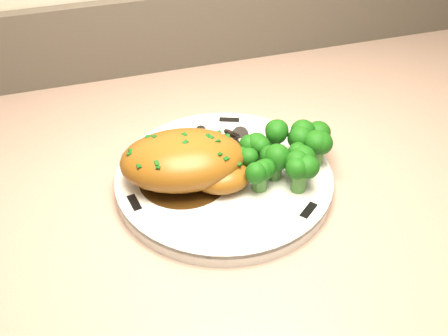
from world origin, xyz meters
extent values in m
cube|color=tan|center=(-0.07, 1.67, 0.90)|extent=(2.11, 0.70, 0.03)
cube|color=#4C443A|center=(-0.07, 1.99, 0.97)|extent=(2.11, 0.02, 0.12)
cylinder|color=silver|center=(0.08, 1.69, 0.92)|extent=(0.32, 0.32, 0.02)
cube|color=black|center=(0.12, 1.80, 0.93)|extent=(0.03, 0.02, 0.00)
cube|color=black|center=(-0.03, 1.67, 0.93)|extent=(0.01, 0.03, 0.00)
cube|color=black|center=(0.16, 1.60, 0.93)|extent=(0.03, 0.02, 0.00)
cylinder|color=#331D09|center=(0.04, 1.70, 0.93)|extent=(0.11, 0.11, 0.00)
ellipsoid|color=brown|center=(0.04, 1.70, 0.96)|extent=(0.16, 0.12, 0.06)
ellipsoid|color=brown|center=(0.07, 1.67, 0.95)|extent=(0.07, 0.06, 0.03)
cube|color=#0D420F|center=(-0.01, 1.71, 0.98)|extent=(0.01, 0.00, 0.00)
cube|color=#0D420F|center=(0.01, 1.70, 0.98)|extent=(0.01, 0.00, 0.00)
cube|color=#0D420F|center=(0.03, 1.70, 0.99)|extent=(0.01, 0.00, 0.00)
cube|color=#0D420F|center=(0.05, 1.70, 0.99)|extent=(0.01, 0.00, 0.00)
cube|color=#0D420F|center=(0.06, 1.70, 0.98)|extent=(0.01, 0.00, 0.00)
cube|color=#0D420F|center=(0.08, 1.69, 0.98)|extent=(0.01, 0.00, 0.00)
cylinder|color=black|center=(0.14, 1.75, 0.93)|extent=(0.02, 0.01, 0.01)
cylinder|color=black|center=(0.14, 1.76, 0.93)|extent=(0.02, 0.02, 0.01)
cylinder|color=black|center=(0.13, 1.76, 0.94)|extent=(0.02, 0.02, 0.01)
cylinder|color=black|center=(0.13, 1.77, 0.93)|extent=(0.02, 0.02, 0.01)
cylinder|color=black|center=(0.12, 1.77, 0.93)|extent=(0.02, 0.02, 0.01)
cylinder|color=black|center=(0.11, 1.77, 0.94)|extent=(0.02, 0.02, 0.01)
cylinder|color=black|center=(0.10, 1.77, 0.93)|extent=(0.02, 0.02, 0.01)
cylinder|color=black|center=(0.09, 1.77, 0.93)|extent=(0.02, 0.02, 0.00)
cylinder|color=black|center=(0.08, 1.76, 0.94)|extent=(0.02, 0.02, 0.01)
cylinder|color=black|center=(0.08, 1.76, 0.93)|extent=(0.02, 0.02, 0.02)
cylinder|color=black|center=(0.08, 1.75, 0.93)|extent=(0.02, 0.02, 0.01)
cylinder|color=black|center=(0.08, 1.74, 0.94)|extent=(0.03, 0.02, 0.01)
cylinder|color=black|center=(0.08, 1.74, 0.93)|extent=(0.03, 0.03, 0.01)
cylinder|color=black|center=(0.09, 1.73, 0.93)|extent=(0.03, 0.03, 0.01)
cylinder|color=black|center=(0.10, 1.73, 0.94)|extent=(0.03, 0.03, 0.02)
cylinder|color=black|center=(0.11, 1.73, 0.93)|extent=(0.02, 0.02, 0.02)
cylinder|color=black|center=(0.12, 1.73, 0.93)|extent=(0.03, 0.03, 0.01)
cylinder|color=black|center=(0.13, 1.73, 0.94)|extent=(0.03, 0.03, 0.01)
cylinder|color=black|center=(0.13, 1.74, 0.93)|extent=(0.03, 0.03, 0.01)
cylinder|color=black|center=(0.14, 1.74, 0.93)|extent=(0.03, 0.03, 0.01)
cylinder|color=#468036|center=(0.13, 1.70, 0.94)|extent=(0.02, 0.02, 0.02)
sphere|color=#093708|center=(0.13, 1.70, 0.96)|extent=(0.03, 0.03, 0.03)
cylinder|color=#468036|center=(0.15, 1.71, 0.94)|extent=(0.02, 0.02, 0.02)
sphere|color=#093708|center=(0.15, 1.71, 0.96)|extent=(0.03, 0.03, 0.03)
cylinder|color=#468036|center=(0.18, 1.70, 0.94)|extent=(0.02, 0.02, 0.02)
sphere|color=#093708|center=(0.18, 1.70, 0.96)|extent=(0.03, 0.03, 0.03)
cylinder|color=#468036|center=(0.14, 1.67, 0.94)|extent=(0.02, 0.02, 0.02)
sphere|color=#093708|center=(0.14, 1.67, 0.96)|extent=(0.03, 0.03, 0.03)
cylinder|color=#468036|center=(0.17, 1.66, 0.94)|extent=(0.02, 0.02, 0.02)
sphere|color=#093708|center=(0.17, 1.66, 0.96)|extent=(0.03, 0.03, 0.03)
cylinder|color=#468036|center=(0.20, 1.68, 0.94)|extent=(0.02, 0.02, 0.02)
sphere|color=#093708|center=(0.20, 1.68, 0.96)|extent=(0.03, 0.03, 0.03)
cylinder|color=#468036|center=(0.12, 1.65, 0.94)|extent=(0.02, 0.02, 0.02)
sphere|color=#093708|center=(0.12, 1.65, 0.96)|extent=(0.03, 0.03, 0.03)
cylinder|color=#468036|center=(0.16, 1.64, 0.94)|extent=(0.02, 0.02, 0.02)
sphere|color=#093708|center=(0.16, 1.64, 0.96)|extent=(0.03, 0.03, 0.03)
cylinder|color=#468036|center=(0.11, 1.68, 0.94)|extent=(0.02, 0.02, 0.02)
sphere|color=#093708|center=(0.11, 1.68, 0.96)|extent=(0.03, 0.03, 0.03)
cylinder|color=#468036|center=(0.20, 1.70, 0.94)|extent=(0.02, 0.02, 0.02)
sphere|color=#093708|center=(0.20, 1.70, 0.96)|extent=(0.03, 0.03, 0.03)
camera|label=1|loc=(-0.06, 1.20, 1.36)|focal=45.00mm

